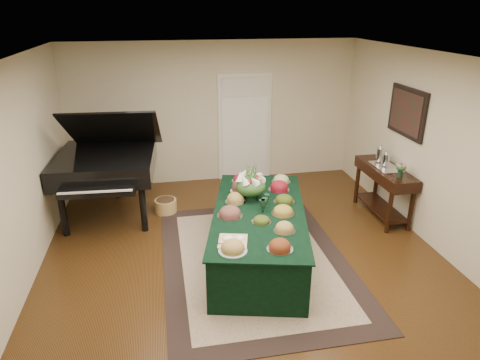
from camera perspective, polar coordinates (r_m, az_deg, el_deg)
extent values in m
plane|color=black|center=(6.08, 0.54, -10.27)|extent=(6.00, 6.00, 0.00)
cube|color=black|center=(6.01, 2.00, -10.65)|extent=(2.48, 3.47, 0.01)
cube|color=beige|center=(6.00, 2.00, -10.59)|extent=(1.99, 2.98, 0.01)
cube|color=silver|center=(8.46, 0.62, 7.03)|extent=(1.05, 0.04, 2.10)
cube|color=white|center=(8.46, 0.64, 6.67)|extent=(0.90, 0.06, 2.00)
cube|color=black|center=(5.89, 2.52, -7.34)|extent=(1.69, 2.69, 0.72)
cube|color=black|center=(5.72, 2.58, -4.18)|extent=(1.76, 2.76, 0.02)
cylinder|color=silver|center=(6.65, 0.03, -0.11)|extent=(0.26, 0.26, 0.01)
ellipsoid|color=maroon|center=(6.64, 0.03, 0.25)|extent=(0.22, 0.22, 0.08)
cylinder|color=silver|center=(6.35, 5.22, -1.31)|extent=(0.32, 0.32, 0.01)
ellipsoid|color=maroon|center=(6.33, 5.24, -0.84)|extent=(0.26, 0.26, 0.10)
cylinder|color=silver|center=(5.95, -0.62, -2.93)|extent=(0.29, 0.29, 0.01)
ellipsoid|color=#B28E47|center=(5.92, -0.62, -2.44)|extent=(0.24, 0.24, 0.10)
cylinder|color=#B1BBB1|center=(4.82, -0.97, -9.41)|extent=(0.32, 0.32, 0.01)
ellipsoid|color=#B28E47|center=(4.79, -0.97, -8.88)|extent=(0.27, 0.27, 0.09)
cylinder|color=silver|center=(5.98, 5.90, -2.89)|extent=(0.30, 0.30, 0.01)
ellipsoid|color=#415315|center=(5.97, 5.92, -2.53)|extent=(0.25, 0.25, 0.07)
cylinder|color=silver|center=(5.43, 2.88, -5.56)|extent=(0.26, 0.26, 0.01)
ellipsoid|color=#415315|center=(5.41, 2.89, -5.26)|extent=(0.21, 0.21, 0.05)
cylinder|color=silver|center=(5.57, -1.35, -4.75)|extent=(0.34, 0.34, 0.01)
ellipsoid|color=brown|center=(5.55, -1.35, -4.27)|extent=(0.28, 0.28, 0.09)
cylinder|color=#B1BBB1|center=(6.29, -0.11, -1.46)|extent=(0.26, 0.26, 0.01)
ellipsoid|color=brown|center=(6.26, -0.11, -0.85)|extent=(0.22, 0.22, 0.13)
cylinder|color=silver|center=(5.65, 5.75, -4.48)|extent=(0.31, 0.31, 0.01)
ellipsoid|color=#A78B30|center=(5.63, 5.77, -4.05)|extent=(0.25, 0.25, 0.08)
cylinder|color=silver|center=(6.65, 5.50, -0.23)|extent=(0.29, 0.29, 0.01)
ellipsoid|color=#C7C37C|center=(6.63, 5.52, 0.14)|extent=(0.24, 0.24, 0.08)
cylinder|color=silver|center=(4.87, 5.34, -9.14)|extent=(0.30, 0.30, 0.01)
ellipsoid|color=maroon|center=(4.84, 5.36, -8.65)|extent=(0.25, 0.25, 0.09)
cylinder|color=silver|center=(5.24, 5.93, -6.75)|extent=(0.27, 0.27, 0.01)
ellipsoid|color=#B28E47|center=(5.22, 5.96, -6.28)|extent=(0.22, 0.22, 0.08)
cube|color=tan|center=(4.98, -0.96, -8.19)|extent=(0.40, 0.40, 0.02)
ellipsoid|color=#F3EECC|center=(5.00, -1.63, -7.47)|extent=(0.14, 0.14, 0.08)
ellipsoid|color=#F3EECC|center=(5.01, 0.00, -7.44)|extent=(0.12, 0.12, 0.07)
cube|color=#FF9C28|center=(4.89, -0.43, -8.32)|extent=(0.10, 0.08, 0.05)
cylinder|color=black|center=(6.01, 1.46, -1.85)|extent=(0.16, 0.16, 0.16)
ellipsoid|color=#2F5D25|center=(5.97, 1.47, -0.83)|extent=(0.41, 0.41, 0.27)
cylinder|color=black|center=(6.97, -22.52, -4.08)|extent=(0.10, 0.10, 0.75)
cylinder|color=black|center=(6.74, -12.76, -3.73)|extent=(0.10, 0.10, 0.75)
cylinder|color=black|center=(8.05, -16.21, 0.26)|extent=(0.10, 0.10, 0.75)
cube|color=black|center=(7.22, -17.40, 2.17)|extent=(1.60, 1.70, 0.32)
cube|color=black|center=(6.42, -18.54, -1.54)|extent=(1.09, 0.28, 0.10)
cube|color=black|center=(7.18, -16.50, 6.48)|extent=(1.52, 1.25, 0.83)
cylinder|color=#AB8445|center=(7.37, -9.86, -3.42)|extent=(0.37, 0.37, 0.23)
cylinder|color=black|center=(6.92, 19.27, -4.16)|extent=(0.07, 0.07, 0.68)
cylinder|color=black|center=(7.10, 21.81, -3.85)|extent=(0.07, 0.07, 0.68)
cylinder|color=black|center=(7.81, 15.34, -0.62)|extent=(0.07, 0.07, 0.68)
cylinder|color=black|center=(7.97, 17.68, -0.43)|extent=(0.07, 0.07, 0.68)
cube|color=black|center=(7.28, 18.82, 0.91)|extent=(0.45, 1.33, 0.18)
cube|color=black|center=(7.52, 18.25, -3.47)|extent=(0.38, 1.17, 0.03)
cube|color=silver|center=(7.27, 18.84, 1.68)|extent=(0.34, 0.58, 0.02)
cylinder|color=black|center=(6.91, 20.56, 0.85)|extent=(0.08, 0.08, 0.12)
ellipsoid|color=#C37E93|center=(6.87, 20.68, 1.71)|extent=(0.18, 0.18, 0.12)
cube|color=black|center=(7.12, 21.39, 8.42)|extent=(0.04, 0.95, 0.75)
cube|color=#4B141C|center=(7.11, 21.22, 8.42)|extent=(0.01, 0.82, 0.62)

